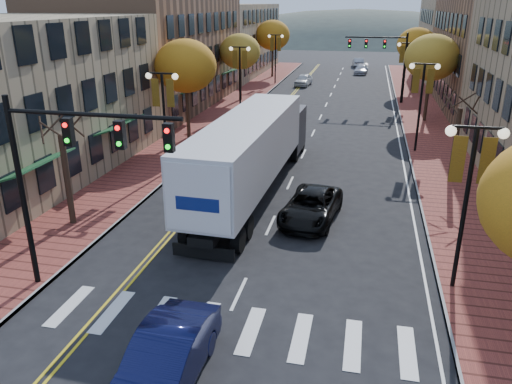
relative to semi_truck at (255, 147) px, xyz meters
The scene contains 27 objects.
ground 14.56m from the semi_truck, 83.14° to the right, with size 200.00×200.00×0.00m, color black.
sidewalk_left 19.83m from the semi_truck, 111.75° to the left, with size 4.00×85.00×0.15m, color brown.
sidewalk_right 21.32m from the semi_truck, 59.62° to the left, with size 4.00×85.00×0.15m, color brown.
building_left_mid 26.77m from the semi_truck, 125.08° to the left, with size 12.00×24.00×11.00m, color brown.
building_left_far 49.26m from the semi_truck, 108.10° to the left, with size 12.00×26.00×9.50m, color #9E8966.
building_right_far 53.80m from the semi_truck, 67.90° to the left, with size 15.00×20.00×11.00m, color #9E8966.
tree_left_a 9.59m from the semi_truck, 139.48° to the right, with size 0.28×0.28×4.20m.
tree_left_b 12.53m from the semi_truck, 126.72° to the left, with size 4.48×4.48×7.21m.
tree_left_c 26.90m from the semi_truck, 105.79° to the left, with size 4.16×4.16×6.69m.
tree_left_d 44.48m from the semi_truck, 99.45° to the left, with size 4.61×4.61×7.42m.
tree_right_b 11.36m from the semi_truck, 19.40° to the left, with size 0.28×0.28×4.20m.
tree_right_c 22.67m from the semi_truck, 61.55° to the left, with size 4.48×4.48×7.21m.
tree_right_d 37.44m from the semi_truck, 73.33° to the left, with size 4.35×4.35×7.00m.
lamp_left_b 6.30m from the semi_truck, 162.98° to the left, with size 1.96×0.36×6.05m.
lamp_left_c 20.67m from the semi_truck, 106.32° to the left, with size 1.96×0.36×6.05m.
lamp_left_d 38.25m from the semi_truck, 98.71° to the left, with size 1.96×0.36×6.05m.
lamp_right_a 12.47m from the semi_truck, 41.77° to the right, with size 1.96×0.36×6.05m.
lamp_right_b 13.54m from the semi_truck, 46.69° to the left, with size 1.96×0.36×6.05m.
lamp_right_c 29.31m from the semi_truck, 71.65° to the left, with size 1.96×0.36×6.05m.
traffic_mast_near 12.08m from the semi_truck, 108.54° to the right, with size 6.10×0.35×7.00m.
traffic_mast_far 28.78m from the semi_truck, 75.49° to the left, with size 6.10×0.34×7.00m.
semi_truck is the anchor object (origin of this frame).
navy_sedan 15.14m from the semi_truck, 86.56° to the right, with size 1.68×4.81×1.59m, color #0D1036.
black_suv 5.06m from the semi_truck, 42.68° to the right, with size 2.32×5.04×1.40m, color black.
car_far_white 37.66m from the semi_truck, 93.29° to the left, with size 1.69×4.21×1.43m, color silver.
car_far_silver 50.43m from the semi_truck, 84.78° to the left, with size 1.79×4.40×1.28m, color #AAAAB2.
car_far_oncoming 58.82m from the semi_truck, 86.18° to the left, with size 1.47×4.22×1.39m, color #9D9DA4.
Camera 1 is at (3.91, -10.89, 9.78)m, focal length 35.00 mm.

